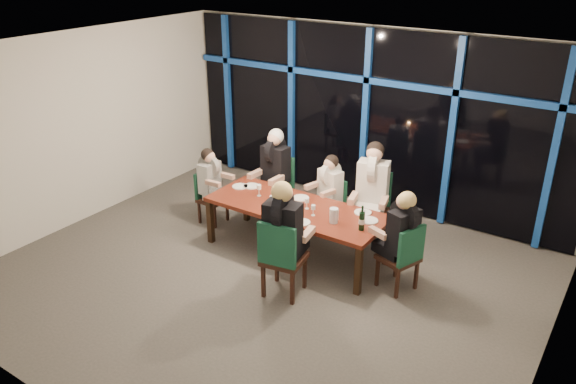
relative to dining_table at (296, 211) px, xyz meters
name	(u,v)px	position (x,y,z in m)	size (l,w,h in m)	color
room	(261,136)	(0.00, -0.80, 1.34)	(7.04, 7.00, 3.02)	#59554E
window_wall	(367,116)	(0.01, 2.13, 0.87)	(6.86, 0.43, 2.94)	black
dining_table	(296,211)	(0.00, 0.00, 0.00)	(2.60, 1.00, 0.75)	maroon
chair_far_left	(278,183)	(-0.92, 0.86, -0.11)	(0.50, 0.50, 1.03)	black
chair_far_mid	(331,203)	(0.09, 0.88, -0.20)	(0.50, 0.50, 0.87)	black
chair_far_right	(372,203)	(0.73, 0.98, -0.08)	(0.61, 0.61, 1.08)	black
chair_end_left	(209,194)	(-1.72, 0.09, -0.20)	(0.41, 0.41, 0.86)	black
chair_end_right	(404,255)	(1.67, -0.05, -0.15)	(0.57, 0.57, 0.96)	black
chair_near_mid	(281,255)	(0.45, -1.03, -0.08)	(0.58, 0.58, 1.09)	black
diner_far_left	(274,162)	(-0.92, 0.78, 0.30)	(0.53, 0.65, 1.00)	black
diner_far_mid	(329,183)	(0.07, 0.81, 0.15)	(0.51, 0.59, 0.85)	silver
diner_far_right	(373,180)	(0.75, 0.89, 0.35)	(0.61, 0.73, 1.05)	silver
diner_end_left	(211,175)	(-1.65, 0.09, 0.14)	(0.54, 0.43, 0.83)	black
diner_end_right	(401,226)	(1.60, -0.02, 0.23)	(0.65, 0.58, 0.93)	black
diner_near_mid	(284,222)	(0.43, -0.94, 0.35)	(0.59, 0.72, 1.06)	black
plate_far_left	(251,186)	(-0.95, 0.21, 0.08)	(0.24, 0.24, 0.01)	white
plate_far_mid	(301,198)	(-0.09, 0.27, 0.08)	(0.24, 0.24, 0.01)	white
plate_far_right	(363,212)	(0.88, 0.34, 0.08)	(0.24, 0.24, 0.01)	white
plate_end_left	(240,186)	(-1.09, 0.10, 0.08)	(0.24, 0.24, 0.01)	white
plate_end_right	(369,220)	(1.07, 0.17, 0.08)	(0.24, 0.24, 0.01)	white
plate_near_mid	(301,222)	(0.34, -0.38, 0.08)	(0.24, 0.24, 0.01)	white
wine_bottle	(362,221)	(1.09, -0.11, 0.20)	(0.08, 0.08, 0.34)	black
water_pitcher	(334,216)	(0.69, -0.13, 0.17)	(0.13, 0.11, 0.21)	silver
tea_light	(278,208)	(-0.16, -0.22, 0.08)	(0.05, 0.05, 0.03)	#FB994B
wine_glass_a	(272,199)	(-0.28, -0.19, 0.19)	(0.06, 0.06, 0.16)	white
wine_glass_b	(307,201)	(0.17, 0.03, 0.18)	(0.06, 0.06, 0.16)	silver
wine_glass_c	(313,208)	(0.35, -0.10, 0.18)	(0.06, 0.06, 0.16)	silver
wine_glass_d	(259,188)	(-0.65, 0.00, 0.20)	(0.07, 0.07, 0.18)	silver
wine_glass_e	(362,213)	(1.00, 0.09, 0.20)	(0.07, 0.07, 0.19)	silver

